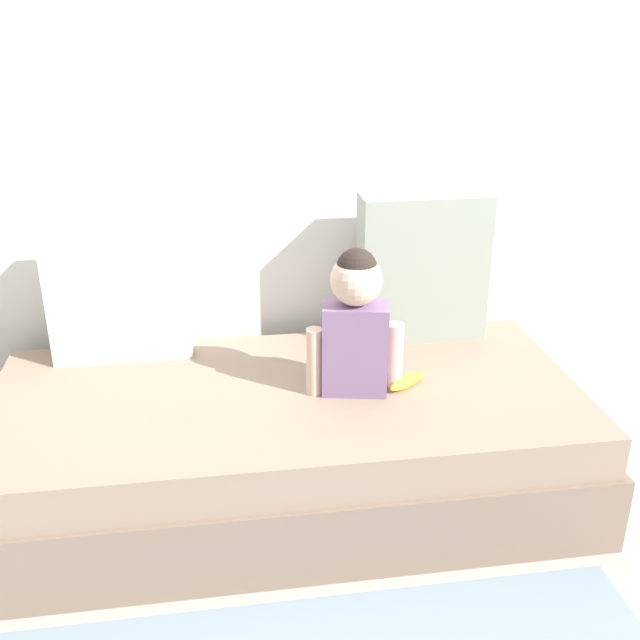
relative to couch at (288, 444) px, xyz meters
name	(u,v)px	position (x,y,z in m)	size (l,w,h in m)	color
ground_plane	(289,493)	(0.00, 0.00, -0.21)	(12.00, 12.00, 0.00)	#B2ADA3
back_wall	(266,147)	(0.00, 0.60, 0.91)	(5.23, 0.10, 2.24)	white
couch	(288,444)	(0.00, 0.00, 0.00)	(2.03, 0.94, 0.42)	#826C5B
throw_pillow_left	(120,298)	(-0.56, 0.37, 0.43)	(0.49, 0.16, 0.45)	silver
throw_pillow_right	(422,267)	(0.56, 0.37, 0.49)	(0.48, 0.16, 0.56)	#99A393
toddler	(356,320)	(0.22, -0.03, 0.47)	(0.32, 0.17, 0.50)	gray
banana	(407,381)	(0.40, -0.03, 0.23)	(0.17, 0.04, 0.04)	yellow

